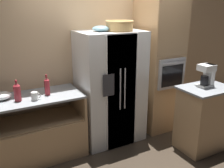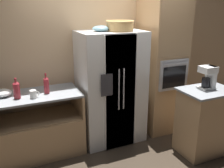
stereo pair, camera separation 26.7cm
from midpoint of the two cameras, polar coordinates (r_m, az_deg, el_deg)
ground_plane at (r=4.19m, az=1.42°, el=-12.52°), size 20.00×20.00×0.00m
wall_back at (r=4.08m, az=-1.11°, el=7.71°), size 12.00×0.06×2.80m
counter_left at (r=3.80m, az=-15.84°, el=-10.83°), size 1.39×0.67×0.93m
refrigerator at (r=3.89m, az=1.74°, el=-0.84°), size 0.97×0.73×1.74m
wall_oven at (r=4.29m, az=12.92°, el=4.26°), size 0.63×0.74×2.28m
island_counter at (r=3.94m, az=22.12°, el=-7.91°), size 0.74×0.55×0.98m
wicker_basket at (r=3.69m, az=3.98°, el=13.23°), size 0.41×0.41×0.15m
fruit_bowl at (r=3.63m, az=-0.35°, el=12.57°), size 0.25×0.25×0.08m
bottle_tall at (r=3.53m, az=-12.70°, el=-0.15°), size 0.07×0.07×0.29m
bottle_short at (r=3.44m, az=-18.94°, el=-1.17°), size 0.09×0.09×0.28m
mug at (r=3.42m, az=-15.41°, el=-2.28°), size 0.12×0.09×0.11m
mixing_bowl at (r=3.61m, az=-21.76°, el=-1.94°), size 0.23×0.23×0.10m
coffee_maker at (r=3.77m, az=23.11°, el=1.61°), size 0.21×0.18×0.32m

